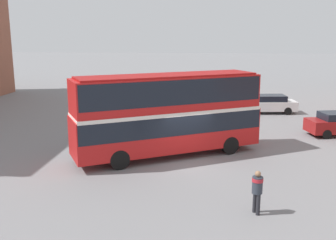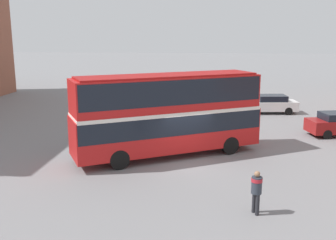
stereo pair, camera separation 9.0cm
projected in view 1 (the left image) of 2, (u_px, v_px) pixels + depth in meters
ground_plane at (189, 164)px, 20.54m from camera, size 240.00×240.00×0.00m
double_decker_bus at (168, 110)px, 21.45m from camera, size 10.33×7.26×4.55m
pedestrian_foreground at (257, 188)px, 14.72m from camera, size 0.55×0.55×1.71m
parked_car_kerb_far at (269, 104)px, 33.64m from camera, size 4.76×2.36×1.56m
parked_car_side_street at (175, 98)px, 36.72m from camera, size 4.57×2.84×1.48m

